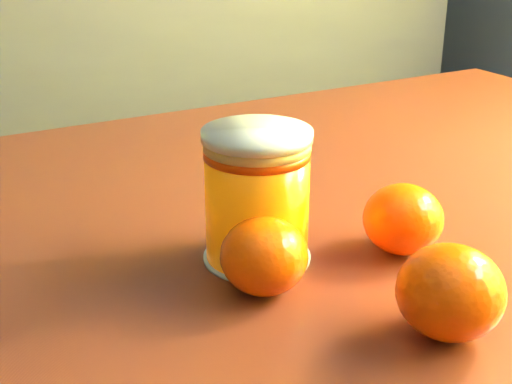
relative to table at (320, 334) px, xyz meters
name	(u,v)px	position (x,y,z in m)	size (l,w,h in m)	color
table	(320,334)	(0.00, 0.00, 0.00)	(1.13, 0.85, 0.79)	maroon
juice_glass	(257,197)	(-0.07, -0.03, 0.15)	(0.08, 0.08, 0.10)	orange
orange_front	(264,256)	(-0.08, -0.07, 0.13)	(0.06, 0.06, 0.05)	#FF4F05
orange_back	(403,219)	(0.03, -0.06, 0.13)	(0.06, 0.06, 0.05)	#FF4F05
orange_extra	(450,292)	(0.00, -0.16, 0.13)	(0.06, 0.06, 0.06)	#FF4F05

